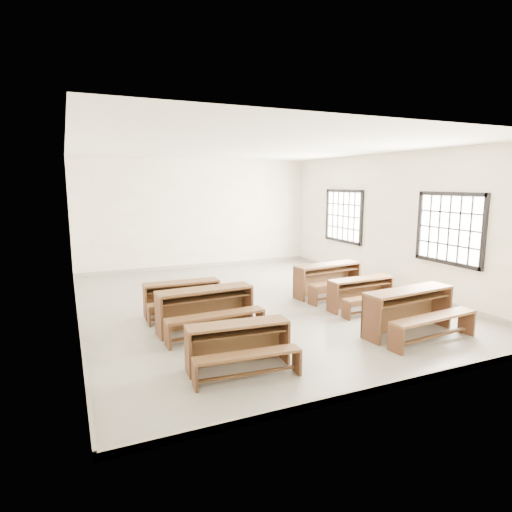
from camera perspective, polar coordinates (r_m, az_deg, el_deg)
name	(u,v)px	position (r m, az deg, el deg)	size (l,w,h in m)	color
room	(260,201)	(8.83, 0.54, 7.37)	(8.50, 8.50, 3.20)	gray
desk_set_0	(239,343)	(5.91, -2.29, -11.47)	(1.46, 0.84, 0.63)	brown
desk_set_1	(206,307)	(7.35, -6.65, -6.73)	(1.68, 0.93, 0.74)	brown
desk_set_2	(182,296)	(8.32, -9.77, -5.25)	(1.45, 0.78, 0.64)	brown
desk_set_3	(411,308)	(7.61, 19.93, -6.59)	(1.76, 1.03, 0.76)	brown
desk_set_4	(362,291)	(8.82, 13.95, -4.60)	(1.42, 0.77, 0.63)	brown
desk_set_5	(329,277)	(9.70, 9.70, -2.84)	(1.68, 0.99, 0.72)	brown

